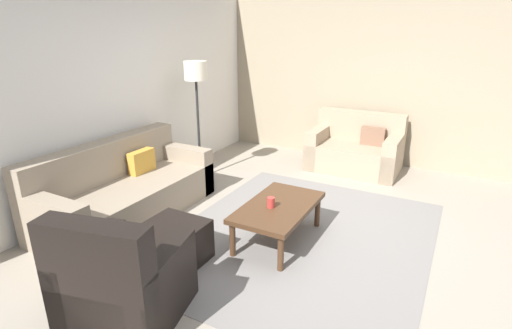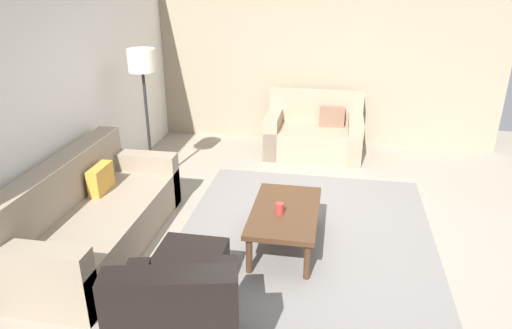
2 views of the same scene
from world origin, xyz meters
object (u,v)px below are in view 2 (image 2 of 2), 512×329
object	(u,v)px
couch_main	(88,219)
ottoman	(190,273)
coffee_table	(285,214)
couch_loveseat	(314,133)
cup	(280,209)
lamp_standing	(143,75)

from	to	relation	value
couch_main	ottoman	xyz separation A→B (m)	(-0.52, -1.20, -0.10)
ottoman	coffee_table	distance (m)	1.11
couch_main	coffee_table	distance (m)	1.92
ottoman	couch_main	bearing A→B (deg)	66.35
couch_loveseat	couch_main	bearing A→B (deg)	145.82
cup	couch_main	bearing A→B (deg)	97.43
couch_main	lamp_standing	world-z (taller)	lamp_standing
couch_loveseat	coffee_table	world-z (taller)	couch_loveseat
couch_main	ottoman	distance (m)	1.31
coffee_table	cup	xyz separation A→B (m)	(-0.09, 0.04, 0.11)
couch_loveseat	cup	world-z (taller)	couch_loveseat
ottoman	coffee_table	world-z (taller)	coffee_table
couch_main	cup	world-z (taller)	couch_main
coffee_table	lamp_standing	world-z (taller)	lamp_standing
ottoman	cup	size ratio (longest dim) A/B	5.17
lamp_standing	ottoman	bearing A→B (deg)	-150.33
cup	coffee_table	bearing A→B (deg)	-25.20
couch_main	coffee_table	world-z (taller)	couch_main
ottoman	cup	distance (m)	1.04
couch_loveseat	cup	distance (m)	2.73
ottoman	coffee_table	bearing A→B (deg)	-39.07
couch_main	lamp_standing	distance (m)	1.83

